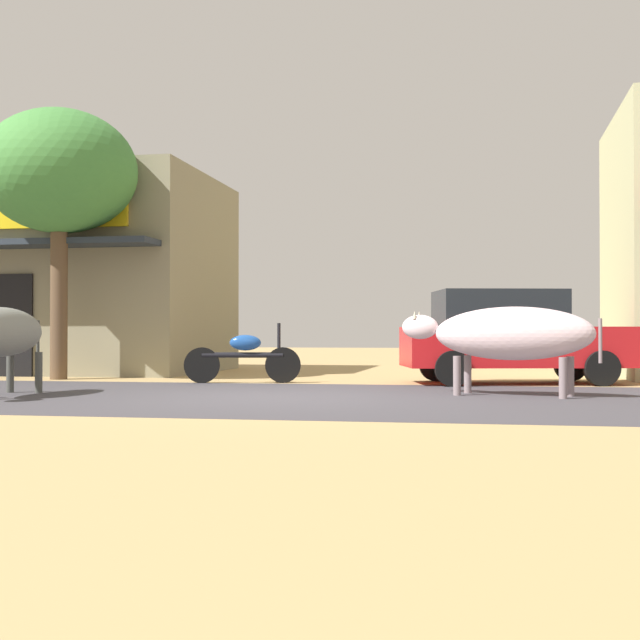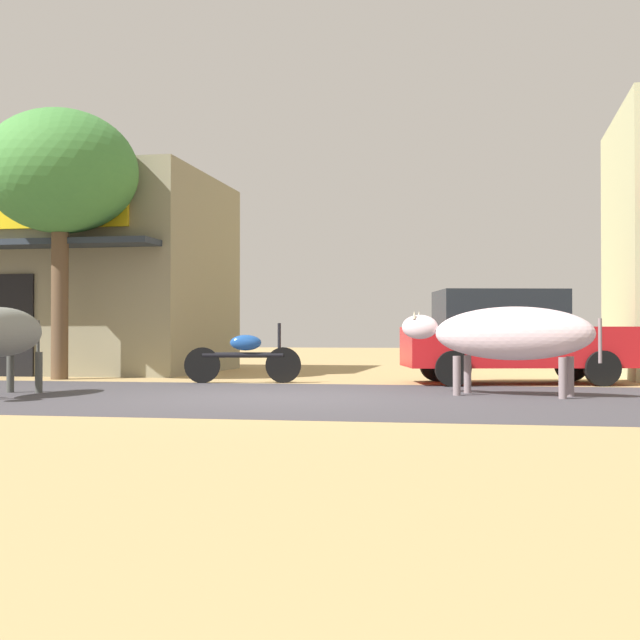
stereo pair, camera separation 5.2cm
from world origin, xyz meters
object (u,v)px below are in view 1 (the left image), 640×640
object	(u,v)px
parked_hatchback_car	(510,336)
parked_motorcycle	(244,356)
roadside_tree	(59,173)
cow_far_dark	(509,334)

from	to	relation	value
parked_hatchback_car	parked_motorcycle	world-z (taller)	parked_hatchback_car
roadside_tree	parked_motorcycle	distance (m)	5.22
roadside_tree	parked_hatchback_car	world-z (taller)	roadside_tree
roadside_tree	cow_far_dark	world-z (taller)	roadside_tree
roadside_tree	parked_motorcycle	world-z (taller)	roadside_tree
parked_hatchback_car	parked_motorcycle	distance (m)	4.71
roadside_tree	parked_motorcycle	size ratio (longest dim) A/B	2.55
parked_motorcycle	cow_far_dark	xyz separation A→B (m)	(4.56, -2.40, 0.40)
parked_hatchback_car	cow_far_dark	xyz separation A→B (m)	(-0.09, -3.10, 0.04)
parked_hatchback_car	roadside_tree	bearing A→B (deg)	-179.02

